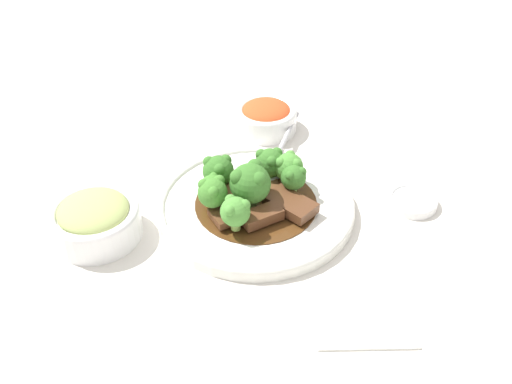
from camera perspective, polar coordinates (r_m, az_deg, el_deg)
name	(u,v)px	position (r m, az deg, el deg)	size (l,w,h in m)	color
ground_plane	(256,212)	(0.81, 0.00, -1.89)	(4.00, 4.00, 0.00)	silver
main_plate	(256,206)	(0.81, 0.00, -1.34)	(0.27, 0.27, 0.02)	white
beef_strip_0	(229,214)	(0.77, -2.56, -2.11)	(0.05, 0.06, 0.01)	#56331E
beef_strip_1	(258,216)	(0.77, 0.18, -2.34)	(0.04, 0.06, 0.02)	#56331E
beef_strip_2	(251,185)	(0.82, -0.48, 0.65)	(0.04, 0.07, 0.01)	brown
beef_strip_3	(290,204)	(0.79, 3.30, -1.16)	(0.08, 0.07, 0.01)	#56331E
beef_strip_4	(230,194)	(0.81, -2.45, -0.15)	(0.05, 0.05, 0.01)	brown
broccoli_floret_0	(270,162)	(0.83, 1.32, 2.83)	(0.04, 0.04, 0.05)	#8EB756
broccoli_floret_1	(212,187)	(0.79, -4.18, 0.46)	(0.03, 0.03, 0.04)	#7FA84C
broccoli_floret_2	(293,177)	(0.80, 3.59, 1.42)	(0.03, 0.03, 0.04)	#7FA84C
broccoli_floret_3	(218,170)	(0.81, -3.62, 2.07)	(0.04, 0.04, 0.05)	#8EB756
broccoli_floret_4	(250,183)	(0.77, -0.56, 0.88)	(0.05, 0.05, 0.06)	#8EB756
broccoli_floret_5	(235,211)	(0.74, -1.99, -1.84)	(0.04, 0.04, 0.05)	#7FA84C
broccoli_floret_6	(213,193)	(0.77, -4.16, -0.06)	(0.04, 0.04, 0.05)	#7FA84C
broccoli_floret_7	(289,167)	(0.82, 3.15, 2.41)	(0.04, 0.04, 0.05)	#7FA84C
serving_spoon	(272,164)	(0.86, 1.55, 2.71)	(0.19, 0.11, 0.01)	#B7B7BC
side_bowl_kimchi	(266,117)	(0.97, 0.96, 7.18)	(0.10, 0.10, 0.05)	white
side_bowl_appetizer	(95,219)	(0.79, -15.10, -2.49)	(0.12, 0.12, 0.05)	white
sauce_dish	(413,201)	(0.85, 14.71, -0.82)	(0.07, 0.07, 0.01)	white
paper_napkin	(362,313)	(0.69, 10.10, -11.29)	(0.11, 0.12, 0.01)	silver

